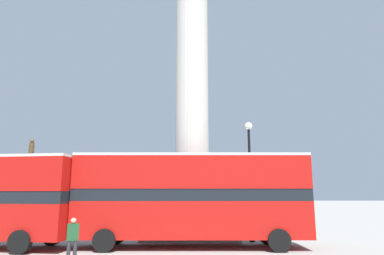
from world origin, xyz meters
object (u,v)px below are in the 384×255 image
at_px(bus_a, 192,196).
at_px(equestrian_statue, 27,204).
at_px(street_lamp, 250,173).
at_px(pedestrian_near_lamp, 73,238).
at_px(monument_column, 192,83).

bearing_deg(bus_a, equestrian_statue, 148.35).
bearing_deg(street_lamp, equestrian_statue, 164.09).
bearing_deg(bus_a, street_lamp, 32.11).
bearing_deg(pedestrian_near_lamp, equestrian_statue, -80.78).
distance_m(equestrian_statue, pedestrian_near_lamp, 12.40).
height_order(bus_a, street_lamp, street_lamp).
distance_m(bus_a, pedestrian_near_lamp, 5.87).
height_order(monument_column, bus_a, monument_column).
bearing_deg(equestrian_statue, monument_column, -27.27).
height_order(monument_column, pedestrian_near_lamp, monument_column).
xyz_separation_m(monument_column, pedestrian_near_lamp, (-4.13, -7.83, -8.60)).
bearing_deg(bus_a, pedestrian_near_lamp, -142.48).
distance_m(monument_column, bus_a, 8.20).
distance_m(monument_column, pedestrian_near_lamp, 12.34).
bearing_deg(monument_column, equestrian_statue, 169.07).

